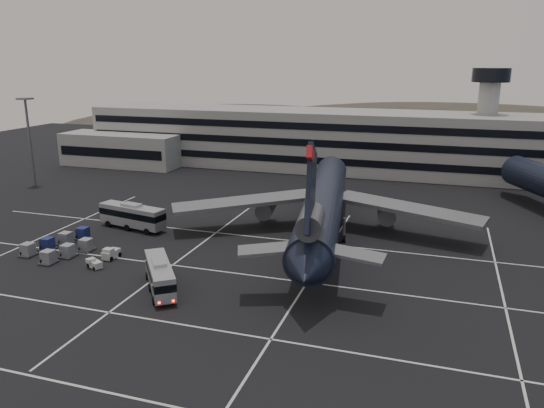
# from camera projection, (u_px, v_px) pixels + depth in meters

# --- Properties ---
(ground) EXTENTS (260.00, 260.00, 0.00)m
(ground) POSITION_uv_depth(u_px,v_px,m) (201.00, 283.00, 63.32)
(ground) COLOR black
(ground) RESTS_ON ground
(lane_markings) EXTENTS (90.00, 55.62, 0.01)m
(lane_markings) POSITION_uv_depth(u_px,v_px,m) (211.00, 282.00, 63.71)
(lane_markings) COLOR silver
(lane_markings) RESTS_ON ground
(terminal) EXTENTS (125.00, 26.00, 24.00)m
(terminal) POSITION_uv_depth(u_px,v_px,m) (316.00, 140.00, 127.64)
(terminal) COLOR gray
(terminal) RESTS_ON ground
(hills) EXTENTS (352.00, 180.00, 44.00)m
(hills) POSITION_uv_depth(u_px,v_px,m) (421.00, 155.00, 217.15)
(hills) COLOR #38332B
(hills) RESTS_ON ground
(lightpole_left) EXTENTS (2.40, 2.40, 18.28)m
(lightpole_left) POSITION_uv_depth(u_px,v_px,m) (29.00, 130.00, 108.64)
(lightpole_left) COLOR slate
(lightpole_left) RESTS_ON ground
(trijet_main) EXTENTS (46.89, 57.58, 18.08)m
(trijet_main) POSITION_uv_depth(u_px,v_px,m) (323.00, 204.00, 77.90)
(trijet_main) COLOR black
(trijet_main) RESTS_ON ground
(bus_near) EXTENTS (8.04, 9.72, 3.64)m
(bus_near) POSITION_uv_depth(u_px,v_px,m) (160.00, 274.00, 60.89)
(bus_near) COLOR #9FA1A8
(bus_near) RESTS_ON ground
(bus_far) EXTENTS (11.86, 4.89, 4.08)m
(bus_far) POSITION_uv_depth(u_px,v_px,m) (132.00, 215.00, 83.00)
(bus_far) COLOR #9FA1A8
(bus_far) RESTS_ON ground
(tug_a) EXTENTS (1.62, 2.57, 1.60)m
(tug_a) POSITION_uv_depth(u_px,v_px,m) (111.00, 254.00, 70.84)
(tug_a) COLOR #BBBAB6
(tug_a) RESTS_ON ground
(tug_b) EXTENTS (2.37, 2.00, 1.32)m
(tug_b) POSITION_uv_depth(u_px,v_px,m) (95.00, 264.00, 67.67)
(tug_b) COLOR #BBBAB6
(tug_b) RESTS_ON ground
(uld_cluster) EXTENTS (8.72, 12.27, 1.78)m
(uld_cluster) POSITION_uv_depth(u_px,v_px,m) (61.00, 245.00, 73.54)
(uld_cluster) COLOR #2D2D30
(uld_cluster) RESTS_ON ground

